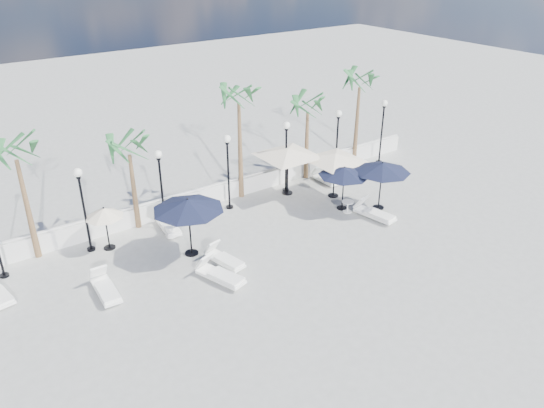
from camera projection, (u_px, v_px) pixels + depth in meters
ground at (311, 266)px, 21.85m from camera, size 100.00×100.00×0.00m
balustrade at (219, 192)px, 27.13m from camera, size 26.00×0.30×1.01m
lamppost_1 at (82, 199)px, 21.89m from camera, size 0.36×0.36×3.84m
lamppost_2 at (161, 179)px, 23.69m from camera, size 0.36×0.36×3.84m
lamppost_3 at (228, 162)px, 25.49m from camera, size 0.36×0.36×3.84m
lamppost_4 at (286, 147)px, 27.29m from camera, size 0.36×0.36×3.84m
lamppost_5 at (337, 134)px, 29.09m from camera, size 0.36×0.36×3.84m
lamppost_6 at (383, 123)px, 30.89m from camera, size 0.36×0.36×3.84m
palm_0 at (16, 157)px, 20.53m from camera, size 2.60×2.60×5.50m
palm_1 at (129, 152)px, 23.19m from camera, size 2.60×2.60×4.70m
palm_2 at (239, 101)px, 25.51m from camera, size 2.60×2.60×6.10m
palm_3 at (308, 109)px, 28.25m from camera, size 2.60×2.60×4.90m
palm_4 at (360, 85)px, 29.80m from camera, size 2.60×2.60×5.70m
lounger_1 at (168, 225)px, 24.50m from camera, size 0.89×2.08×0.76m
lounger_2 at (105, 288)px, 20.05m from camera, size 0.78×2.10×0.78m
lounger_3 at (225, 259)px, 21.94m from camera, size 1.02×2.02×0.72m
lounger_4 at (220, 274)px, 20.86m from camera, size 1.33×2.25×0.80m
lounger_5 at (325, 178)px, 29.31m from camera, size 0.59×1.80×0.67m
lounger_6 at (374, 213)px, 25.54m from camera, size 1.05×2.22×0.80m
side_table_1 at (171, 230)px, 23.89m from camera, size 0.58×0.58×0.56m
side_table_2 at (348, 206)px, 26.07m from camera, size 0.59×0.59×0.57m
parasol_navy_left at (188, 205)px, 21.69m from camera, size 3.01×3.01×2.66m
parasol_navy_mid at (382, 168)px, 25.62m from camera, size 2.78×2.78×2.49m
parasol_navy_right at (344, 172)px, 25.65m from camera, size 2.54×2.54×2.28m
parasol_cream_sq_a at (288, 149)px, 27.00m from camera, size 5.51×5.51×2.71m
parasol_cream_sq_b at (336, 154)px, 26.77m from camera, size 5.11×5.11×2.56m
parasol_cream_small at (104, 213)px, 22.38m from camera, size 1.64×1.64×2.01m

